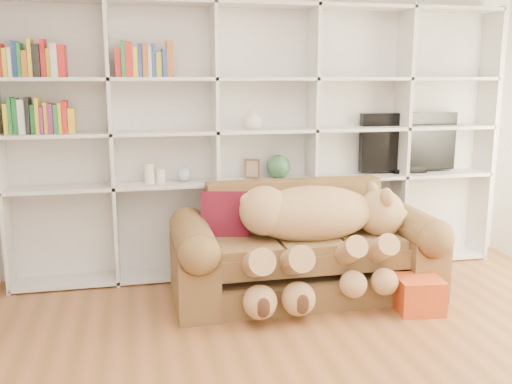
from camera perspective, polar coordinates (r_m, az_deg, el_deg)
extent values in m
cube|color=silver|center=(5.27, 0.35, 6.91)|extent=(5.00, 0.02, 2.70)
cube|color=silver|center=(5.25, 0.44, 5.25)|extent=(4.40, 0.03, 2.40)
cube|color=silver|center=(5.07, -24.22, 4.01)|extent=(0.03, 0.35, 2.40)
cube|color=silver|center=(4.96, -14.21, 4.53)|extent=(0.03, 0.35, 2.40)
cube|color=silver|center=(5.01, -4.08, 4.92)|extent=(0.03, 0.35, 2.40)
cube|color=silver|center=(5.21, 5.57, 5.15)|extent=(0.03, 0.35, 2.40)
cube|color=silver|center=(5.55, 14.29, 5.23)|extent=(0.03, 0.35, 2.40)
cube|color=silver|center=(5.99, 21.87, 5.21)|extent=(0.03, 0.35, 2.40)
cube|color=silver|center=(5.36, 0.80, -7.48)|extent=(4.40, 0.35, 0.03)
cube|color=silver|center=(5.15, 0.83, 1.18)|extent=(4.40, 0.35, 0.03)
cube|color=silver|center=(5.08, 0.84, 6.18)|extent=(4.40, 0.35, 0.03)
cube|color=silver|center=(5.06, 0.86, 11.25)|extent=(4.40, 0.35, 0.03)
cube|color=silver|center=(5.10, 0.88, 18.24)|extent=(4.40, 0.35, 0.03)
cube|color=brown|center=(4.78, 4.90, -8.93)|extent=(2.04, 0.83, 0.21)
cube|color=brown|center=(4.66, 5.04, -5.31)|extent=(1.52, 0.68, 0.29)
cube|color=brown|center=(4.96, 3.76, -1.81)|extent=(1.52, 0.19, 0.53)
cube|color=brown|center=(4.55, -6.23, -7.89)|extent=(0.31, 0.92, 0.53)
cube|color=brown|center=(5.07, 14.91, -6.18)|extent=(0.31, 0.92, 0.53)
cylinder|color=brown|center=(4.47, -6.30, -4.65)|extent=(0.31, 0.87, 0.31)
cylinder|color=brown|center=(4.99, 15.07, -3.26)|extent=(0.31, 0.87, 0.31)
ellipsoid|color=tan|center=(4.57, 5.63, -2.16)|extent=(1.04, 0.50, 0.45)
sphere|color=tan|center=(4.46, 0.83, -1.87)|extent=(0.39, 0.39, 0.39)
sphere|color=tan|center=(4.79, 12.35, -2.07)|extent=(0.39, 0.39, 0.39)
sphere|color=beige|center=(4.87, 13.94, -2.58)|extent=(0.20, 0.20, 0.20)
sphere|color=#3C2415|center=(4.91, 14.74, -2.63)|extent=(0.06, 0.06, 0.06)
ellipsoid|color=tan|center=(4.63, 12.94, -0.54)|extent=(0.09, 0.15, 0.15)
ellipsoid|color=tan|center=(4.87, 11.56, 0.12)|extent=(0.09, 0.15, 0.15)
sphere|color=tan|center=(4.42, -0.75, -0.94)|extent=(0.13, 0.13, 0.13)
cylinder|color=tan|center=(4.40, 9.09, -6.05)|extent=(0.17, 0.48, 0.35)
cylinder|color=tan|center=(4.50, 12.08, -5.79)|extent=(0.17, 0.48, 0.35)
cylinder|color=tan|center=(4.21, -0.08, -7.23)|extent=(0.20, 0.55, 0.40)
cylinder|color=tan|center=(4.28, 3.69, -6.95)|extent=(0.20, 0.55, 0.40)
sphere|color=tan|center=(4.34, 9.75, -9.11)|extent=(0.21, 0.21, 0.21)
sphere|color=tan|center=(4.43, 12.78, -8.77)|extent=(0.21, 0.21, 0.21)
sphere|color=tan|center=(4.16, 0.38, -10.92)|extent=(0.25, 0.25, 0.25)
sphere|color=tan|center=(4.23, 4.23, -10.57)|extent=(0.25, 0.25, 0.25)
cube|color=maroon|center=(4.66, -3.05, -2.40)|extent=(0.43, 0.30, 0.41)
cube|color=#C9481A|center=(4.60, 15.94, -9.82)|extent=(0.37, 0.35, 0.27)
cube|color=black|center=(5.64, 14.96, 4.88)|extent=(0.96, 0.08, 0.55)
cube|color=black|center=(5.68, 14.81, 2.13)|extent=(0.32, 0.18, 0.04)
cube|color=#543B1D|center=(5.10, -0.41, 2.35)|extent=(0.14, 0.08, 0.17)
sphere|color=#2E5B37|center=(5.16, 2.26, 2.57)|extent=(0.21, 0.21, 0.21)
cylinder|color=silver|center=(5.00, -10.61, 1.86)|extent=(0.09, 0.09, 0.17)
cylinder|color=silver|center=(5.01, -9.50, 1.60)|extent=(0.08, 0.08, 0.12)
sphere|color=silver|center=(5.02, -7.19, 1.75)|extent=(0.12, 0.12, 0.12)
imported|color=silver|center=(5.05, -0.27, 7.30)|extent=(0.20, 0.20, 0.17)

